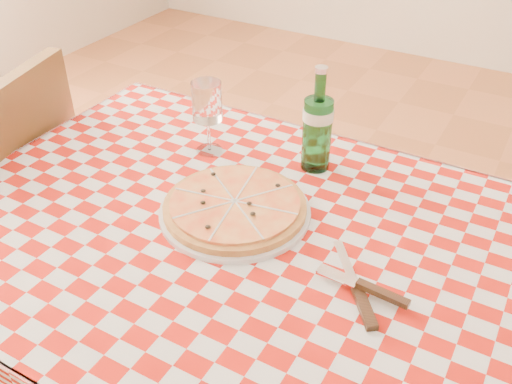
% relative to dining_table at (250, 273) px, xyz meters
% --- Properties ---
extents(dining_table, '(1.20, 0.80, 0.75)m').
position_rel_dining_table_xyz_m(dining_table, '(0.00, 0.00, 0.00)').
color(dining_table, brown).
rests_on(dining_table, ground).
extents(tablecloth, '(1.30, 0.90, 0.01)m').
position_rel_dining_table_xyz_m(tablecloth, '(0.00, 0.00, 0.09)').
color(tablecloth, '#AE140A').
rests_on(tablecloth, dining_table).
extents(chair_far, '(0.50, 0.50, 0.91)m').
position_rel_dining_table_xyz_m(chair_far, '(-0.79, 0.03, -0.14)').
color(chair_far, brown).
rests_on(chair_far, ground).
extents(pizza_plate, '(0.36, 0.36, 0.04)m').
position_rel_dining_table_xyz_m(pizza_plate, '(-0.06, 0.05, 0.12)').
color(pizza_plate, '#BA823E').
rests_on(pizza_plate, tablecloth).
extents(water_bottle, '(0.07, 0.07, 0.24)m').
position_rel_dining_table_xyz_m(water_bottle, '(0.01, 0.29, 0.22)').
color(water_bottle, '#186023').
rests_on(water_bottle, tablecloth).
extents(wine_glass, '(0.07, 0.07, 0.18)m').
position_rel_dining_table_xyz_m(wine_glass, '(-0.24, 0.23, 0.19)').
color(wine_glass, white).
rests_on(wine_glass, tablecloth).
extents(cutlery, '(0.30, 0.28, 0.03)m').
position_rel_dining_table_xyz_m(cutlery, '(0.24, -0.04, 0.11)').
color(cutlery, silver).
rests_on(cutlery, tablecloth).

